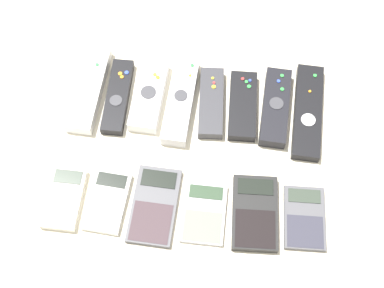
{
  "coord_description": "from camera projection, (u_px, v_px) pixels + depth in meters",
  "views": [
    {
      "loc": [
        0.05,
        -0.44,
        0.96
      ],
      "look_at": [
        0.0,
        0.03,
        0.01
      ],
      "focal_mm": 50.0,
      "sensor_mm": 36.0,
      "label": 1
    }
  ],
  "objects": [
    {
      "name": "ground_plane",
      "position": [
        190.0,
        161.0,
        1.06
      ],
      "size": [
        3.0,
        3.0,
        0.0
      ],
      "primitive_type": "plane",
      "color": "beige"
    },
    {
      "name": "calculator_1",
      "position": [
        107.0,
        201.0,
        1.01
      ],
      "size": [
        0.08,
        0.13,
        0.02
      ],
      "rotation": [
        0.0,
        0.0,
        -0.07
      ],
      "color": "silver",
      "rests_on": "ground_plane"
    },
    {
      "name": "remote_0",
      "position": [
        89.0,
        89.0,
        1.12
      ],
      "size": [
        0.06,
        0.21,
        0.03
      ],
      "rotation": [
        0.0,
        0.0,
        -0.04
      ],
      "color": "white",
      "rests_on": "ground_plane"
    },
    {
      "name": "remote_6",
      "position": [
        275.0,
        107.0,
        1.1
      ],
      "size": [
        0.06,
        0.18,
        0.03
      ],
      "rotation": [
        0.0,
        0.0,
        -0.05
      ],
      "color": "black",
      "rests_on": "ground_plane"
    },
    {
      "name": "calculator_0",
      "position": [
        64.0,
        199.0,
        1.01
      ],
      "size": [
        0.07,
        0.12,
        0.02
      ],
      "rotation": [
        0.0,
        0.0,
        -0.01
      ],
      "color": "beige",
      "rests_on": "ground_plane"
    },
    {
      "name": "calculator_2",
      "position": [
        154.0,
        205.0,
        1.01
      ],
      "size": [
        0.09,
        0.16,
        0.01
      ],
      "rotation": [
        0.0,
        0.0,
        -0.04
      ],
      "color": "#4C4C51",
      "rests_on": "ground_plane"
    },
    {
      "name": "remote_4",
      "position": [
        211.0,
        103.0,
        1.1
      ],
      "size": [
        0.06,
        0.16,
        0.02
      ],
      "rotation": [
        0.0,
        0.0,
        0.06
      ],
      "color": "#333338",
      "rests_on": "ground_plane"
    },
    {
      "name": "calculator_3",
      "position": [
        204.0,
        213.0,
        1.0
      ],
      "size": [
        0.08,
        0.12,
        0.01
      ],
      "rotation": [
        0.0,
        0.0,
        -0.01
      ],
      "color": "#B2B2B7",
      "rests_on": "ground_plane"
    },
    {
      "name": "calculator_4",
      "position": [
        255.0,
        213.0,
        1.0
      ],
      "size": [
        0.09,
        0.15,
        0.02
      ],
      "rotation": [
        0.0,
        0.0,
        0.04
      ],
      "color": "black",
      "rests_on": "ground_plane"
    },
    {
      "name": "remote_7",
      "position": [
        308.0,
        112.0,
        1.1
      ],
      "size": [
        0.06,
        0.22,
        0.02
      ],
      "rotation": [
        0.0,
        0.0,
        -0.04
      ],
      "color": "black",
      "rests_on": "ground_plane"
    },
    {
      "name": "calculator_5",
      "position": [
        304.0,
        218.0,
        1.0
      ],
      "size": [
        0.08,
        0.13,
        0.01
      ],
      "rotation": [
        0.0,
        0.0,
        0.03
      ],
      "color": "#4C4C51",
      "rests_on": "ground_plane"
    },
    {
      "name": "remote_3",
      "position": [
        181.0,
        100.0,
        1.1
      ],
      "size": [
        0.06,
        0.2,
        0.03
      ],
      "rotation": [
        0.0,
        0.0,
        -0.05
      ],
      "color": "silver",
      "rests_on": "ground_plane"
    },
    {
      "name": "remote_1",
      "position": [
        118.0,
        96.0,
        1.11
      ],
      "size": [
        0.05,
        0.17,
        0.02
      ],
      "rotation": [
        0.0,
        0.0,
        0.01
      ],
      "color": "black",
      "rests_on": "ground_plane"
    },
    {
      "name": "remote_5",
      "position": [
        243.0,
        106.0,
        1.1
      ],
      "size": [
        0.06,
        0.16,
        0.02
      ],
      "rotation": [
        0.0,
        0.0,
        0.03
      ],
      "color": "black",
      "rests_on": "ground_plane"
    },
    {
      "name": "remote_2",
      "position": [
        149.0,
        95.0,
        1.11
      ],
      "size": [
        0.07,
        0.17,
        0.03
      ],
      "rotation": [
        0.0,
        0.0,
        -0.04
      ],
      "color": "white",
      "rests_on": "ground_plane"
    }
  ]
}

